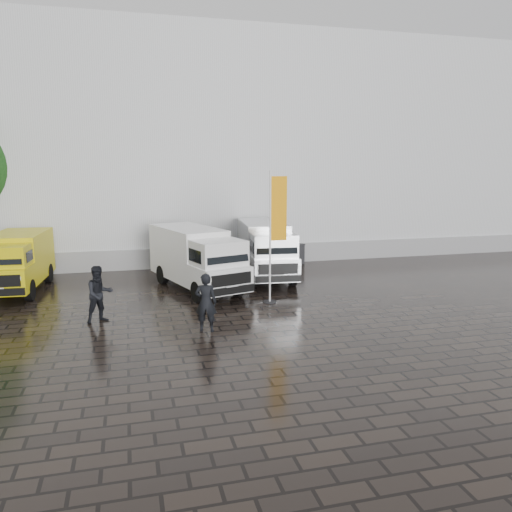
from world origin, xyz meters
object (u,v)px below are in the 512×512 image
Objects in this scene: van_yellow at (16,263)px; person_front at (206,302)px; van_white at (197,260)px; wheelie_bin at (297,254)px; van_silver at (266,251)px; person_tent at (99,294)px; flagpole at (275,230)px.

person_front is at bearing -41.70° from van_yellow.
van_white is 5.52× the size of wheelie_bin.
van_white is at bearing -150.52° from van_silver.
person_front is 0.98× the size of person_tent.
person_tent is (-3.70, -3.61, -0.32)m from van_white.
person_tent is (-9.55, -7.89, 0.41)m from wheelie_bin.
wheelie_bin is at bearing 18.63° from van_white.
person_tent reaches higher than person_front.
van_yellow is 6.21m from person_tent.
wheelie_bin is 12.40m from person_tent.
person_tent is (-3.23, 1.81, 0.02)m from person_front.
van_silver reaches higher than person_tent.
flagpole is 8.03m from wheelie_bin.
van_white reaches higher than person_tent.
person_front is at bearing -137.97° from flagpole.
van_white is 3.14× the size of person_front.
wheelie_bin is (2.49, 2.77, -0.72)m from van_silver.
van_white reaches higher than van_silver.
flagpole is 6.57m from person_tent.
van_yellow is 0.87× the size of van_white.
van_silver is (3.36, 1.51, -0.01)m from van_white.
van_white is at bearing -78.42° from person_front.
flagpole is at bearing -64.16° from van_white.
person_front is (6.72, -6.94, -0.24)m from van_yellow.
person_front reaches higher than wheelie_bin.
flagpole reaches higher than van_yellow.
flagpole reaches higher than wheelie_bin.
wheelie_bin is at bearing 64.68° from flagpole.
van_yellow is at bearing 100.47° from person_tent.
van_silver is at bearing -102.42° from person_front.
wheelie_bin is (13.04, 2.76, -0.64)m from van_yellow.
van_yellow is 2.74× the size of person_front.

